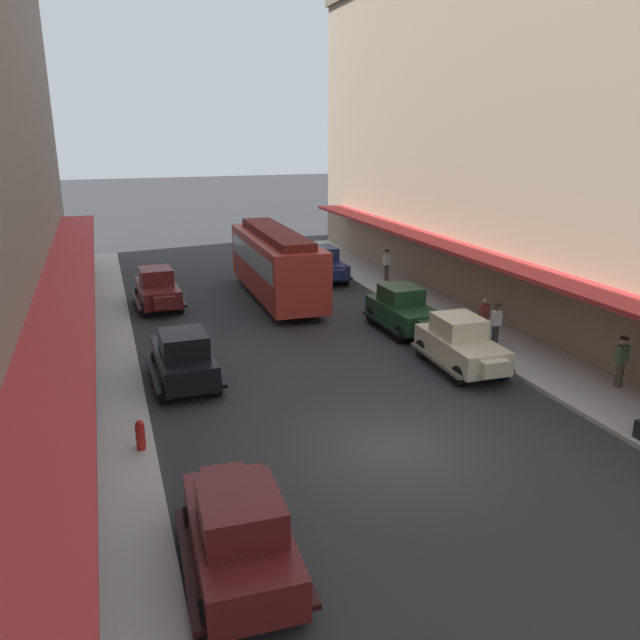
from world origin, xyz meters
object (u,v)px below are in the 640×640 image
at_px(parked_car_1, 461,343).
at_px(pedestrian_0, 387,265).
at_px(pedestrian_1, 484,319).
at_px(pedestrian_3, 621,362).
at_px(parked_car_5, 403,308).
at_px(fire_hydrant, 140,435).
at_px(parked_car_2, 239,531).
at_px(parked_car_4, 184,357).
at_px(parked_car_0, 157,288).
at_px(pedestrian_2, 67,334).
at_px(streetcar, 276,261).
at_px(parked_car_3, 323,264).
at_px(pedestrian_4, 496,325).

height_order(parked_car_1, pedestrian_0, parked_car_1).
bearing_deg(pedestrian_1, pedestrian_3, -75.75).
relative_size(parked_car_5, pedestrian_0, 2.56).
relative_size(parked_car_1, fire_hydrant, 5.25).
bearing_deg(fire_hydrant, parked_car_2, -74.71).
bearing_deg(fire_hydrant, pedestrian_3, -3.26).
bearing_deg(parked_car_4, parked_car_0, 89.65).
xyz_separation_m(parked_car_4, pedestrian_2, (-3.67, 3.50, 0.07)).
distance_m(parked_car_2, streetcar, 20.00).
xyz_separation_m(parked_car_0, streetcar, (5.67, -0.41, 0.96)).
relative_size(parked_car_2, parked_car_3, 1.01).
bearing_deg(streetcar, pedestrian_4, -59.65).
bearing_deg(parked_car_0, pedestrian_4, -42.02).
height_order(parked_car_2, parked_car_4, same).
distance_m(pedestrian_3, pedestrian_4, 4.87).
xyz_separation_m(streetcar, pedestrian_2, (-9.40, -5.85, -0.89)).
xyz_separation_m(streetcar, pedestrian_3, (7.31, -14.59, -0.89)).
relative_size(parked_car_1, parked_car_5, 1.01).
relative_size(parked_car_3, pedestrian_1, 2.61).
height_order(fire_hydrant, pedestrian_1, pedestrian_1).
height_order(parked_car_1, parked_car_3, same).
bearing_deg(pedestrian_4, pedestrian_3, -72.29).
bearing_deg(pedestrian_0, pedestrian_3, -87.35).
relative_size(parked_car_4, pedestrian_2, 2.57).
distance_m(streetcar, fire_hydrant, 15.69).
xyz_separation_m(fire_hydrant, pedestrian_1, (13.33, 4.72, 0.43)).
bearing_deg(parked_car_3, parked_car_4, -126.83).
bearing_deg(parked_car_5, parked_car_4, -163.38).
xyz_separation_m(parked_car_0, pedestrian_0, (12.25, 0.89, 0.07)).
bearing_deg(parked_car_0, pedestrian_1, -39.22).
distance_m(pedestrian_2, pedestrian_4, 15.77).
xyz_separation_m(fire_hydrant, pedestrian_3, (14.74, -0.84, 0.45)).
bearing_deg(parked_car_4, parked_car_1, -10.80).
distance_m(streetcar, pedestrian_0, 6.76).
relative_size(fire_hydrant, pedestrian_0, 0.49).
height_order(parked_car_2, streetcar, streetcar).
xyz_separation_m(pedestrian_1, pedestrian_4, (-0.07, -0.92, 0.02)).
bearing_deg(parked_car_1, fire_hydrant, -166.61).
distance_m(parked_car_0, parked_car_4, 9.76).
xyz_separation_m(parked_car_5, pedestrian_4, (2.20, -3.40, 0.07)).
relative_size(parked_car_2, streetcar, 0.45).
bearing_deg(parked_car_4, parked_car_3, 53.17).
distance_m(parked_car_1, pedestrian_1, 3.11).
height_order(parked_car_0, fire_hydrant, parked_car_0).
relative_size(parked_car_0, fire_hydrant, 5.25).
distance_m(parked_car_4, pedestrian_0, 16.27).
xyz_separation_m(parked_car_2, parked_car_3, (9.50, 22.07, 0.00)).
xyz_separation_m(parked_car_2, pedestrian_1, (11.88, 10.03, 0.05)).
height_order(parked_car_4, pedestrian_4, parked_car_4).
bearing_deg(pedestrian_4, pedestrian_2, 164.90).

